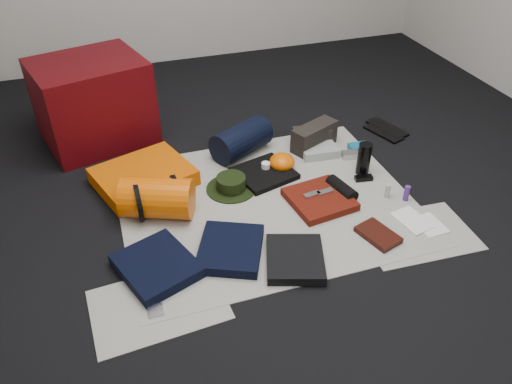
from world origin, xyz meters
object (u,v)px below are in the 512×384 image
object	(u,v)px
stuff_sack	(157,198)
paperback_book	(378,235)
sleeping_pad	(144,177)
navy_duffel	(241,140)
compact_camera	(350,155)
water_bottle	(364,159)
red_cabinet	(93,102)

from	to	relation	value
stuff_sack	paperback_book	world-z (taller)	stuff_sack
sleeping_pad	paperback_book	world-z (taller)	sleeping_pad
navy_duffel	compact_camera	distance (m)	0.69
water_bottle	compact_camera	xyz separation A→B (m)	(0.01, 0.18, -0.08)
red_cabinet	navy_duffel	distance (m)	0.99
stuff_sack	compact_camera	size ratio (longest dim) A/B	3.62
water_bottle	stuff_sack	bearing A→B (deg)	-179.53
stuff_sack	red_cabinet	bearing A→B (deg)	104.37
stuff_sack	navy_duffel	xyz separation A→B (m)	(0.61, 0.45, -0.01)
compact_camera	red_cabinet	bearing A→B (deg)	163.99
sleeping_pad	navy_duffel	distance (m)	0.66
water_bottle	compact_camera	size ratio (longest dim) A/B	1.94
navy_duffel	sleeping_pad	bearing A→B (deg)	163.53
compact_camera	paperback_book	size ratio (longest dim) A/B	0.48
navy_duffel	water_bottle	xyz separation A→B (m)	(0.63, -0.44, 0.00)
sleeping_pad	water_bottle	size ratio (longest dim) A/B	2.58
navy_duffel	paperback_book	size ratio (longest dim) A/B	1.79
red_cabinet	navy_duffel	size ratio (longest dim) A/B	1.71
sleeping_pad	paperback_book	bearing A→B (deg)	-38.73
navy_duffel	compact_camera	bearing A→B (deg)	-51.06
red_cabinet	water_bottle	world-z (taller)	red_cabinet
stuff_sack	paperback_book	xyz separation A→B (m)	(1.03, -0.54, -0.10)
water_bottle	paperback_book	xyz separation A→B (m)	(-0.20, -0.55, -0.09)
water_bottle	compact_camera	distance (m)	0.20
water_bottle	paperback_book	distance (m)	0.59
sleeping_pad	stuff_sack	world-z (taller)	stuff_sack
red_cabinet	sleeping_pad	bearing A→B (deg)	-87.31
sleeping_pad	compact_camera	distance (m)	1.29
stuff_sack	navy_duffel	size ratio (longest dim) A/B	0.97
red_cabinet	compact_camera	bearing A→B (deg)	-42.33
compact_camera	paperback_book	world-z (taller)	compact_camera
navy_duffel	paperback_book	world-z (taller)	navy_duffel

